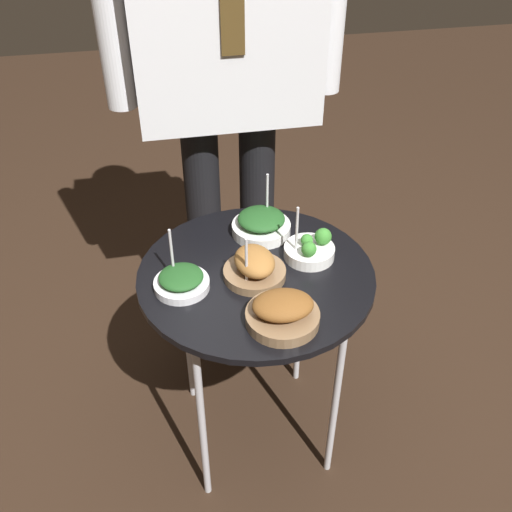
{
  "coord_description": "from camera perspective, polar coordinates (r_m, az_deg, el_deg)",
  "views": [
    {
      "loc": [
        -0.23,
        -1.09,
        1.55
      ],
      "look_at": [
        0.0,
        0.0,
        0.69
      ],
      "focal_mm": 40.0,
      "sensor_mm": 36.0,
      "label": 1
    }
  ],
  "objects": [
    {
      "name": "bowl_roast_mid_left",
      "position": [
        1.28,
        2.68,
        -5.59
      ],
      "size": [
        0.17,
        0.17,
        0.07
      ],
      "color": "brown",
      "rests_on": "serving_cart"
    },
    {
      "name": "bowl_broccoli_front_center",
      "position": [
        1.48,
        5.47,
        0.69
      ],
      "size": [
        0.13,
        0.13,
        0.16
      ],
      "color": "white",
      "rests_on": "serving_cart"
    },
    {
      "name": "bowl_roast_near_rim",
      "position": [
        1.4,
        -0.15,
        -1.07
      ],
      "size": [
        0.16,
        0.16,
        0.14
      ],
      "color": "brown",
      "rests_on": "serving_cart"
    },
    {
      "name": "waiter_figure",
      "position": [
        1.6,
        -3.14,
        21.94
      ],
      "size": [
        0.65,
        0.25,
        1.77
      ],
      "color": "black",
      "rests_on": "ground_plane"
    },
    {
      "name": "ground_plane",
      "position": [
        1.91,
        -0.0,
        -16.81
      ],
      "size": [
        8.0,
        8.0,
        0.0
      ],
      "primitive_type": "plane",
      "color": "black"
    },
    {
      "name": "bowl_spinach_front_left",
      "position": [
        1.39,
        -7.47,
        -2.47
      ],
      "size": [
        0.14,
        0.14,
        0.15
      ],
      "color": "silver",
      "rests_on": "serving_cart"
    },
    {
      "name": "serving_cart",
      "position": [
        1.47,
        -0.0,
        -3.16
      ],
      "size": [
        0.6,
        0.6,
        0.64
      ],
      "color": "black",
      "rests_on": "ground_plane"
    },
    {
      "name": "bowl_spinach_far_rim",
      "position": [
        1.56,
        0.53,
        3.2
      ],
      "size": [
        0.16,
        0.16,
        0.16
      ],
      "color": "white",
      "rests_on": "serving_cart"
    }
  ]
}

